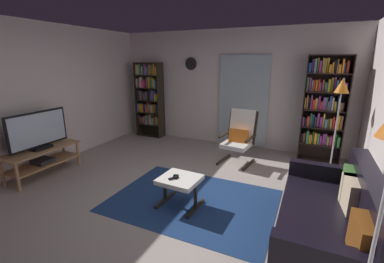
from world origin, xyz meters
The scene contains 16 objects.
ground_plane centered at (0.00, 0.00, 0.00)m, with size 7.02×7.02×0.00m, color #AA9D94.
wall_back centered at (0.00, 2.90, 1.30)m, with size 5.60×0.06×2.60m, color silver.
wall_left centered at (-2.70, 0.00, 1.30)m, with size 0.06×6.00×2.60m, color silver.
glass_door_panel centered at (0.37, 2.83, 1.05)m, with size 1.10×0.01×2.00m, color silver.
area_rug centered at (0.39, 0.13, 0.00)m, with size 2.27×1.67×0.01m, color navy.
tv_stand centered at (-2.31, -0.19, 0.32)m, with size 0.49×1.23×0.48m.
television centered at (-2.31, -0.18, 0.79)m, with size 0.20×1.03×0.64m.
bookshelf_near_tv centered at (-2.02, 2.67, 1.02)m, with size 0.70×0.30×1.88m.
bookshelf_near_sofa centered at (1.99, 2.60, 1.09)m, with size 0.76×0.30×2.04m.
leather_sofa centered at (2.10, -0.11, 0.31)m, with size 0.89×1.87×0.86m.
lounge_armchair centered at (0.57, 1.86, 0.53)m, with size 0.63×0.71×1.02m.
ottoman centered at (0.28, -0.07, 0.35)m, with size 0.54×0.50×0.42m.
tv_remote centered at (0.22, -0.13, 0.43)m, with size 0.04×0.14×0.02m, color black.
cell_phone centered at (0.22, -0.08, 0.42)m, with size 0.07×0.14×0.01m, color black.
floor_lamp_by_shelf centered at (2.19, 2.01, 1.38)m, with size 0.23×0.23×1.65m.
wall_clock centered at (-0.91, 2.82, 1.85)m, with size 0.29×0.03×0.29m.
Camera 1 is at (1.77, -2.88, 1.94)m, focal length 24.30 mm.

